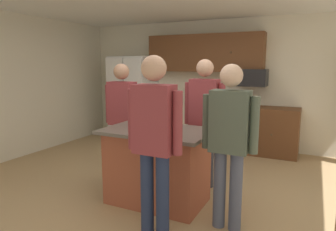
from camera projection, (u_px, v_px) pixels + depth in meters
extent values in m
plane|color=tan|center=(166.00, 193.00, 4.08)|extent=(7.04, 7.04, 0.00)
cube|color=beige|center=(225.00, 84.00, 6.34)|extent=(6.40, 0.10, 2.60)
cube|color=brown|center=(204.00, 53.00, 6.23)|extent=(2.40, 0.35, 0.75)
sphere|color=#4C3823|center=(231.00, 52.00, 5.81)|extent=(0.04, 0.04, 0.04)
cube|color=brown|center=(249.00, 129.00, 5.94)|extent=(1.80, 0.60, 0.90)
sphere|color=#4C3823|center=(271.00, 135.00, 5.47)|extent=(0.04, 0.04, 0.04)
cube|color=white|center=(133.00, 98.00, 6.91)|extent=(0.92, 0.70, 1.87)
cube|color=white|center=(115.00, 100.00, 6.68)|extent=(0.44, 0.04, 1.79)
cube|color=white|center=(133.00, 101.00, 6.48)|extent=(0.44, 0.04, 1.79)
cylinder|color=#B2B2B7|center=(123.00, 96.00, 6.54)|extent=(0.02, 0.02, 0.35)
cube|color=black|center=(252.00, 78.00, 5.79)|extent=(0.56, 0.40, 0.32)
cube|color=#9E4C33|center=(157.00, 167.00, 3.77)|extent=(1.15, 0.71, 0.89)
cube|color=#60564C|center=(157.00, 131.00, 3.69)|extent=(1.29, 0.85, 0.04)
cylinder|color=#232D4C|center=(147.00, 194.00, 3.01)|extent=(0.13, 0.13, 0.87)
cylinder|color=#232D4C|center=(163.00, 198.00, 2.94)|extent=(0.13, 0.13, 0.87)
cube|color=maroon|center=(154.00, 119.00, 2.85)|extent=(0.38, 0.22, 0.65)
sphere|color=tan|center=(154.00, 68.00, 2.77)|extent=(0.24, 0.24, 0.24)
cylinder|color=maroon|center=(132.00, 119.00, 2.95)|extent=(0.09, 0.09, 0.59)
cylinder|color=maroon|center=(178.00, 123.00, 2.75)|extent=(0.09, 0.09, 0.59)
cylinder|color=#383842|center=(198.00, 155.00, 4.30)|extent=(0.13, 0.13, 0.86)
cylinder|color=#383842|center=(209.00, 157.00, 4.23)|extent=(0.13, 0.13, 0.86)
cube|color=maroon|center=(204.00, 103.00, 4.14)|extent=(0.38, 0.22, 0.65)
sphere|color=tan|center=(205.00, 68.00, 4.06)|extent=(0.23, 0.23, 0.23)
cylinder|color=maroon|center=(188.00, 103.00, 4.25)|extent=(0.09, 0.09, 0.58)
cylinder|color=maroon|center=(221.00, 105.00, 4.04)|extent=(0.09, 0.09, 0.58)
cylinder|color=#4C5166|center=(219.00, 189.00, 3.19)|extent=(0.13, 0.13, 0.83)
cylinder|color=#4C5166|center=(236.00, 192.00, 3.12)|extent=(0.13, 0.13, 0.83)
cube|color=#4C5647|center=(230.00, 121.00, 3.03)|extent=(0.38, 0.22, 0.62)
sphere|color=beige|center=(231.00, 76.00, 2.96)|extent=(0.22, 0.22, 0.22)
cylinder|color=#4C5647|center=(207.00, 121.00, 3.14)|extent=(0.09, 0.09, 0.56)
cylinder|color=#4C5647|center=(254.00, 125.00, 2.93)|extent=(0.09, 0.09, 0.56)
cylinder|color=#4C5166|center=(119.00, 151.00, 4.56)|extent=(0.13, 0.13, 0.83)
cylinder|color=#4C5166|center=(128.00, 153.00, 4.48)|extent=(0.13, 0.13, 0.83)
cube|color=maroon|center=(122.00, 103.00, 4.40)|extent=(0.38, 0.22, 0.62)
sphere|color=tan|center=(121.00, 72.00, 4.32)|extent=(0.23, 0.23, 0.23)
cylinder|color=maroon|center=(109.00, 104.00, 4.50)|extent=(0.09, 0.09, 0.56)
cylinder|color=maroon|center=(136.00, 106.00, 4.30)|extent=(0.09, 0.09, 0.56)
cylinder|color=black|center=(177.00, 127.00, 3.49)|extent=(0.06, 0.06, 0.15)
cylinder|color=#4C6B99|center=(166.00, 122.00, 3.90)|extent=(0.09, 0.09, 0.09)
torus|color=#4C6B99|center=(170.00, 122.00, 3.87)|extent=(0.06, 0.01, 0.06)
cylinder|color=black|center=(132.00, 121.00, 3.82)|extent=(0.07, 0.07, 0.16)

